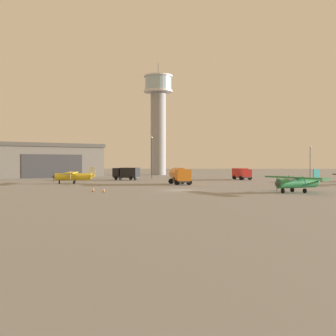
% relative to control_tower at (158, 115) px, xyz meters
% --- Properties ---
extents(ground_plane, '(400.00, 400.00, 0.00)m').
position_rel_control_tower_xyz_m(ground_plane, '(7.52, -71.92, -19.18)').
color(ground_plane, gray).
extents(control_tower, '(9.06, 9.06, 35.50)m').
position_rel_control_tower_xyz_m(control_tower, '(0.00, 0.00, 0.00)').
color(control_tower, gray).
rests_on(control_tower, ground_plane).
extents(hangar, '(34.62, 31.97, 9.08)m').
position_rel_control_tower_xyz_m(hangar, '(-30.99, -18.05, -14.63)').
color(hangar, '#6B665B').
rests_on(hangar, ground_plane).
extents(airplane_green, '(7.88, 9.81, 3.08)m').
position_rel_control_tower_xyz_m(airplane_green, '(23.16, -76.15, -17.75)').
color(airplane_green, '#287A42').
rests_on(airplane_green, ground_plane).
extents(airplane_yellow, '(8.38, 10.71, 3.14)m').
position_rel_control_tower_xyz_m(airplane_yellow, '(-12.59, -54.50, -17.72)').
color(airplane_yellow, gold).
rests_on(airplane_yellow, ground_plane).
extents(truck_fuel_tanker_orange, '(4.35, 7.08, 3.04)m').
position_rel_control_tower_xyz_m(truck_fuel_tanker_orange, '(7.31, -56.18, -17.47)').
color(truck_fuel_tanker_orange, '#38383D').
rests_on(truck_fuel_tanker_orange, ground_plane).
extents(truck_box_red, '(4.17, 6.08, 2.62)m').
position_rel_control_tower_xyz_m(truck_box_red, '(21.40, -35.53, -17.68)').
color(truck_box_red, '#38383D').
rests_on(truck_box_red, ground_plane).
extents(truck_box_black, '(6.37, 4.42, 2.81)m').
position_rel_control_tower_xyz_m(truck_box_black, '(-4.90, -38.16, -17.57)').
color(truck_box_black, '#38383D').
rests_on(truck_box_black, ground_plane).
extents(light_post_north, '(0.44, 0.44, 10.38)m').
position_rel_control_tower_xyz_m(light_post_north, '(0.21, -29.40, -13.13)').
color(light_post_north, '#38383D').
rests_on(light_post_north, ground_plane).
extents(light_post_centre, '(0.44, 0.44, 8.35)m').
position_rel_control_tower_xyz_m(light_post_centre, '(40.47, -24.04, -14.19)').
color(light_post_centre, '#38383D').
rests_on(light_post_centre, ground_plane).
extents(traffic_cone_near_left, '(0.36, 0.36, 0.56)m').
position_rel_control_tower_xyz_m(traffic_cone_near_left, '(-2.70, -76.24, -18.91)').
color(traffic_cone_near_left, black).
rests_on(traffic_cone_near_left, ground_plane).
extents(traffic_cone_near_right, '(0.36, 0.36, 0.58)m').
position_rel_control_tower_xyz_m(traffic_cone_near_right, '(-4.36, -75.22, -18.90)').
color(traffic_cone_near_right, black).
rests_on(traffic_cone_near_right, ground_plane).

